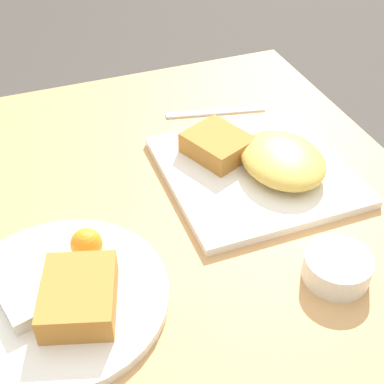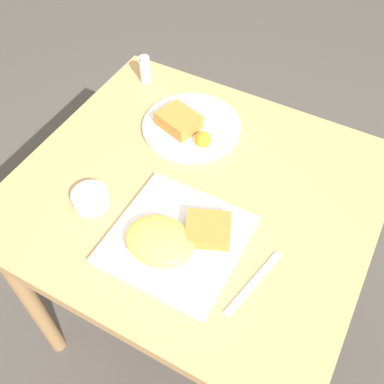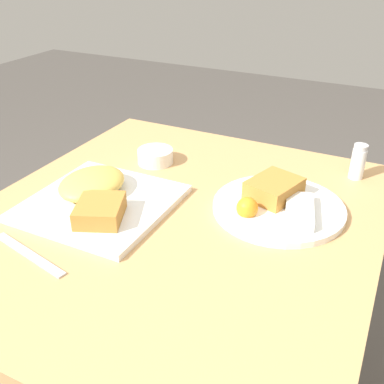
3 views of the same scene
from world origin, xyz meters
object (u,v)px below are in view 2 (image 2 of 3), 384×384
at_px(plate_square_near, 174,239).
at_px(salt_shaker, 145,71).
at_px(plate_oval_far, 190,125).
at_px(sauce_ramekin, 91,198).
at_px(butter_knife, 254,283).

bearing_deg(plate_square_near, salt_shaker, 128.38).
distance_m(plate_oval_far, sauce_ramekin, 0.36).
xyz_separation_m(salt_shaker, butter_knife, (0.57, -0.48, -0.03)).
xyz_separation_m(plate_oval_far, sauce_ramekin, (-0.09, -0.35, 0.00)).
distance_m(plate_square_near, butter_knife, 0.20).
bearing_deg(salt_shaker, plate_square_near, -51.62).
height_order(sauce_ramekin, butter_knife, sauce_ramekin).
height_order(plate_oval_far, sauce_ramekin, plate_oval_far).
height_order(plate_square_near, salt_shaker, salt_shaker).
bearing_deg(sauce_ramekin, plate_square_near, -0.95).
distance_m(sauce_ramekin, salt_shaker, 0.49).
relative_size(plate_oval_far, butter_knife, 1.43).
xyz_separation_m(plate_square_near, sauce_ramekin, (-0.24, 0.00, -0.00)).
distance_m(plate_oval_far, salt_shaker, 0.26).
bearing_deg(plate_oval_far, butter_knife, -45.40).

